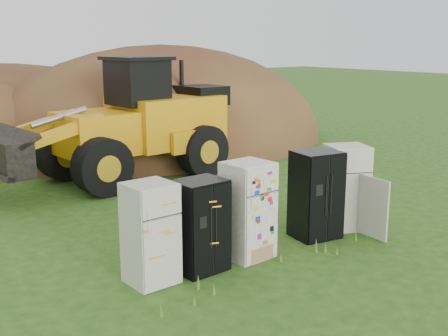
% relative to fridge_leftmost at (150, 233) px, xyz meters
% --- Properties ---
extents(ground, '(120.00, 120.00, 0.00)m').
position_rel_fridge_leftmost_xyz_m(ground, '(2.54, -0.04, -0.89)').
color(ground, '#1F4C14').
rests_on(ground, ground).
extents(fridge_leftmost, '(0.82, 0.79, 1.78)m').
position_rel_fridge_leftmost_xyz_m(fridge_leftmost, '(0.00, 0.00, 0.00)').
color(fridge_leftmost, beige).
rests_on(fridge_leftmost, ground).
extents(fridge_black_side, '(0.93, 0.76, 1.71)m').
position_rel_fridge_leftmost_xyz_m(fridge_black_side, '(0.98, -0.08, -0.04)').
color(fridge_black_side, black).
rests_on(fridge_black_side, ground).
extents(fridge_sticker, '(0.90, 0.84, 1.89)m').
position_rel_fridge_leftmost_xyz_m(fridge_sticker, '(2.08, -0.08, 0.05)').
color(fridge_sticker, white).
rests_on(fridge_sticker, ground).
extents(fridge_black_right, '(1.05, 0.92, 1.87)m').
position_rel_fridge_leftmost_xyz_m(fridge_black_right, '(3.98, -0.04, 0.04)').
color(fridge_black_right, black).
rests_on(fridge_black_right, ground).
extents(fridge_open_door, '(1.10, 1.06, 1.88)m').
position_rel_fridge_leftmost_xyz_m(fridge_open_door, '(4.94, -0.02, 0.05)').
color(fridge_open_door, beige).
rests_on(fridge_open_door, ground).
extents(wheel_loader, '(7.82, 3.71, 3.67)m').
position_rel_fridge_leftmost_xyz_m(wheel_loader, '(2.65, 6.98, 0.94)').
color(wheel_loader, orange).
rests_on(wheel_loader, ground).
extents(dirt_mound_right, '(14.48, 10.62, 7.98)m').
position_rel_fridge_leftmost_xyz_m(dirt_mound_right, '(7.03, 11.53, -0.89)').
color(dirt_mound_right, '#472216').
rests_on(dirt_mound_right, ground).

